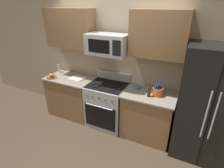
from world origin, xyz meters
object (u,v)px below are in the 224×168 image
Objects in this scene: bottle_soy at (149,91)px; bottle_vinegar at (59,68)px; microwave at (107,44)px; cutting_board at (77,78)px; fruit_basket at (51,76)px; refrigerator at (209,106)px; utensil_crock at (158,91)px; range_oven at (107,104)px; prep_bowl at (138,87)px.

bottle_soy is 0.96× the size of bottle_vinegar.
cutting_board is at bearing 179.96° from microwave.
bottle_soy reaches higher than fruit_basket.
refrigerator reaches higher than utensil_crock.
refrigerator is at bearing 3.27° from fruit_basket.
refrigerator is at bearing -1.46° from microwave.
microwave is 2.44× the size of cutting_board.
bottle_soy is 2.23m from bottle_vinegar.
bottle_soy is (2.13, 0.11, 0.06)m from fruit_basket.
microwave is 1.11m from bottle_soy.
fruit_basket is 0.68× the size of cutting_board.
microwave reaches higher than refrigerator.
refrigerator is 5.58× the size of utensil_crock.
bottle_vinegar is (-1.36, 0.17, 0.55)m from range_oven.
cutting_board is at bearing 175.96° from bottle_soy.
bottle_soy is at bearing -39.28° from prep_bowl.
prep_bowl is at bearing 13.23° from range_oven.
prep_bowl is at bearing 10.56° from microwave.
prep_bowl reaches higher than cutting_board.
range_oven is 3.24× the size of utensil_crock.
fruit_basket is 0.38m from bottle_vinegar.
range_oven is 0.87m from cutting_board.
cutting_board is 2.57× the size of prep_bowl.
utensil_crock is at bearing 41.33° from bottle_soy.
refrigerator is at bearing -1.04° from cutting_board.
fruit_basket is at bearing -174.40° from utensil_crock.
cutting_board is (-0.74, 0.00, -0.80)m from microwave.
prep_bowl is at bearing -0.89° from bottle_vinegar.
utensil_crock is (0.98, 0.03, 0.52)m from range_oven.
prep_bowl is (1.86, 0.33, -0.02)m from fruit_basket.
refrigerator is 3.07m from fruit_basket.
utensil_crock is at bearing 0.01° from microwave.
utensil_crock is at bearing 176.76° from refrigerator.
range_oven is 1.47m from bottle_vinegar.
refrigerator is 3.16m from bottle_vinegar.
refrigerator is 8.04× the size of bottle_soy.
bottle_vinegar reaches higher than bottle_soy.
range_oven is at bearing -2.23° from cutting_board.
bottle_vinegar reaches higher than range_oven.
utensil_crock is 0.17m from bottle_soy.
cutting_board is 1.32× the size of bottle_soy.
cutting_board is (-2.54, 0.05, -0.02)m from refrigerator.
bottle_soy is at bearing 2.91° from fruit_basket.
refrigerator reaches higher than fruit_basket.
utensil_crock is (-0.81, 0.05, 0.05)m from refrigerator.
range_oven is 3.53× the size of cutting_board.
fruit_basket is 2.13m from bottle_soy.
range_oven is at bearing -89.96° from microwave.
prep_bowl is (0.59, 0.11, -0.78)m from microwave.
range_oven is at bearing -178.33° from utensil_crock.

